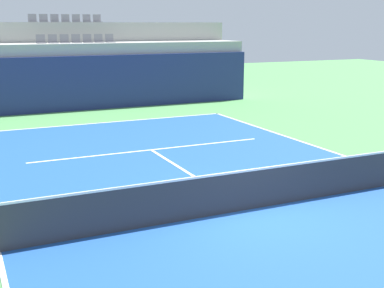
% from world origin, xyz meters
% --- Properties ---
extents(ground_plane, '(80.00, 80.00, 0.00)m').
position_xyz_m(ground_plane, '(0.00, 0.00, 0.00)').
color(ground_plane, '#4C8C4C').
extents(court_surface, '(11.00, 24.00, 0.01)m').
position_xyz_m(court_surface, '(0.00, 0.00, 0.01)').
color(court_surface, '#1E4C99').
rests_on(court_surface, ground_plane).
extents(baseline_far, '(11.00, 0.10, 0.00)m').
position_xyz_m(baseline_far, '(0.00, 11.95, 0.01)').
color(baseline_far, white).
rests_on(baseline_far, court_surface).
extents(service_line_far, '(8.26, 0.10, 0.00)m').
position_xyz_m(service_line_far, '(0.00, 6.40, 0.01)').
color(service_line_far, white).
rests_on(service_line_far, court_surface).
extents(centre_service_line, '(0.10, 6.40, 0.00)m').
position_xyz_m(centre_service_line, '(0.00, 3.20, 0.01)').
color(centre_service_line, white).
rests_on(centre_service_line, court_surface).
extents(back_wall, '(18.17, 0.30, 2.69)m').
position_xyz_m(back_wall, '(0.00, 15.80, 1.35)').
color(back_wall, navy).
rests_on(back_wall, ground_plane).
extents(stands_tier_lower, '(18.17, 2.40, 3.28)m').
position_xyz_m(stands_tier_lower, '(0.00, 17.15, 1.64)').
color(stands_tier_lower, '#9E9E99').
rests_on(stands_tier_lower, ground_plane).
extents(stands_tier_upper, '(18.17, 2.40, 4.31)m').
position_xyz_m(stands_tier_upper, '(0.00, 19.55, 2.16)').
color(stands_tier_upper, '#9E9E99').
rests_on(stands_tier_upper, ground_plane).
extents(seating_row_lower, '(3.99, 0.44, 0.44)m').
position_xyz_m(seating_row_lower, '(-0.00, 17.24, 3.40)').
color(seating_row_lower, slate).
rests_on(seating_row_lower, stands_tier_lower).
extents(seating_row_upper, '(3.99, 0.44, 0.44)m').
position_xyz_m(seating_row_upper, '(-0.00, 19.64, 4.44)').
color(seating_row_upper, slate).
rests_on(seating_row_upper, stands_tier_upper).
extents(tennis_net, '(11.08, 0.08, 1.07)m').
position_xyz_m(tennis_net, '(0.00, 0.00, 0.51)').
color(tennis_net, black).
rests_on(tennis_net, court_surface).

